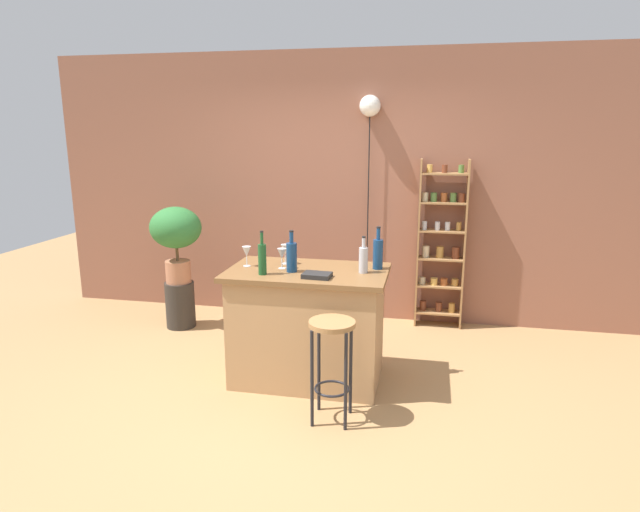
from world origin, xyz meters
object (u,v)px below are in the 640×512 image
object	(u,v)px
plant_stool	(180,304)
wine_glass_left	(282,254)
bottle_olive_oil	(262,258)
pendant_globe_light	(370,110)
potted_plant	(176,233)
bottle_soda_blue	(378,253)
cookbook	(317,275)
bottle_wine_red	(363,259)
wine_glass_center	(285,250)
bar_stool	(332,348)
spice_shelf	(441,245)
bottle_spirits_clear	(292,256)
wine_glass_right	(247,252)

from	to	relation	value
plant_stool	wine_glass_left	world-z (taller)	wine_glass_left
bottle_olive_oil	pendant_globe_light	bearing A→B (deg)	70.84
potted_plant	bottle_soda_blue	size ratio (longest dim) A/B	2.28
cookbook	pendant_globe_light	xyz separation A→B (m)	(0.18, 1.74, 1.26)
wine_glass_left	pendant_globe_light	bearing A→B (deg)	71.78
potted_plant	bottle_wine_red	world-z (taller)	potted_plant
pendant_globe_light	wine_glass_center	bearing A→B (deg)	-110.64
bottle_soda_blue	bottle_olive_oil	size ratio (longest dim) A/B	1.01
potted_plant	wine_glass_left	size ratio (longest dim) A/B	4.76
bottle_olive_oil	wine_glass_center	bearing A→B (deg)	76.78
bar_stool	spice_shelf	distance (m)	2.25
pendant_globe_light	bottle_spirits_clear	bearing A→B (deg)	-104.09
bottle_olive_oil	bottle_spirits_clear	distance (m)	0.23
potted_plant	pendant_globe_light	bearing A→B (deg)	18.47
bottle_olive_oil	cookbook	bearing A→B (deg)	-0.94
bar_stool	cookbook	distance (m)	0.60
cookbook	bottle_wine_red	bearing A→B (deg)	37.07
bottle_soda_blue	wine_glass_left	world-z (taller)	bottle_soda_blue
bottle_soda_blue	cookbook	xyz separation A→B (m)	(-0.42, -0.35, -0.11)
plant_stool	wine_glass_right	size ratio (longest dim) A/B	2.90
bar_stool	cookbook	bearing A→B (deg)	115.18
potted_plant	bottle_wine_red	distance (m)	2.20
spice_shelf	plant_stool	world-z (taller)	spice_shelf
potted_plant	bottle_olive_oil	bearing A→B (deg)	-41.51
potted_plant	cookbook	distance (m)	2.03
bottle_wine_red	wine_glass_right	distance (m)	0.95
bottle_soda_blue	bottle_olive_oil	world-z (taller)	bottle_soda_blue
spice_shelf	wine_glass_center	world-z (taller)	spice_shelf
wine_glass_right	spice_shelf	bearing A→B (deg)	43.18
wine_glass_right	pendant_globe_light	distance (m)	2.07
bottle_wine_red	wine_glass_center	xyz separation A→B (m)	(-0.67, 0.15, 0.01)
bottle_olive_oil	cookbook	distance (m)	0.44
plant_stool	cookbook	world-z (taller)	cookbook
spice_shelf	plant_stool	size ratio (longest dim) A/B	3.62
wine_glass_center	cookbook	xyz separation A→B (m)	(0.34, -0.36, -0.10)
wine_glass_right	cookbook	distance (m)	0.68
wine_glass_left	wine_glass_center	bearing A→B (deg)	95.39
bottle_soda_blue	wine_glass_right	bearing A→B (deg)	-173.04
plant_stool	wine_glass_center	bearing A→B (deg)	-29.41
plant_stool	wine_glass_right	distance (m)	1.60
pendant_globe_light	wine_glass_right	bearing A→B (deg)	-117.95
wine_glass_center	wine_glass_right	size ratio (longest dim) A/B	1.00
wine_glass_center	potted_plant	bearing A→B (deg)	150.59
wine_glass_left	cookbook	world-z (taller)	wine_glass_left
plant_stool	pendant_globe_light	bearing A→B (deg)	18.47
bottle_spirits_clear	pendant_globe_light	world-z (taller)	pendant_globe_light
plant_stool	wine_glass_left	bearing A→B (deg)	-33.88
bottle_olive_oil	wine_glass_left	world-z (taller)	bottle_olive_oil
wine_glass_center	cookbook	bearing A→B (deg)	-46.70
plant_stool	bottle_olive_oil	size ratio (longest dim) A/B	1.40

